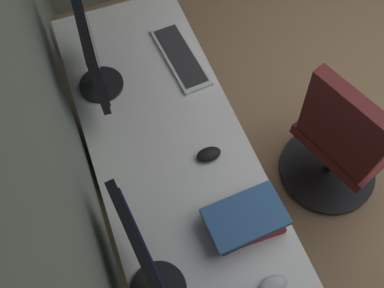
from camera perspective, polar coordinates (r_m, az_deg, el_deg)
wall_back at (r=1.11m, az=-21.10°, el=-0.06°), size 4.42×0.10×2.60m
desk at (r=1.69m, az=-1.59°, el=-5.19°), size 2.04×0.64×0.73m
drawer_pedestal at (r=2.08m, az=-4.64°, el=-2.35°), size 0.40×0.51×0.69m
monitor_primary at (r=1.27m, az=-5.47°, el=-18.42°), size 0.55×0.20×0.41m
monitor_secondary at (r=1.71m, az=-14.25°, el=13.10°), size 0.48×0.20×0.44m
keyboard_main at (r=1.94m, az=-1.66°, el=12.31°), size 0.43×0.17×0.02m
mouse_main at (r=1.64m, az=2.40°, el=-1.47°), size 0.06×0.10×0.03m
mouse_spare at (r=1.51m, az=11.56°, el=-18.98°), size 0.06×0.10×0.03m
book_stack_near at (r=1.52m, az=7.55°, el=-10.51°), size 0.19×0.30×0.09m
office_chair at (r=2.13m, az=20.46°, el=0.11°), size 0.56×0.60×0.97m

